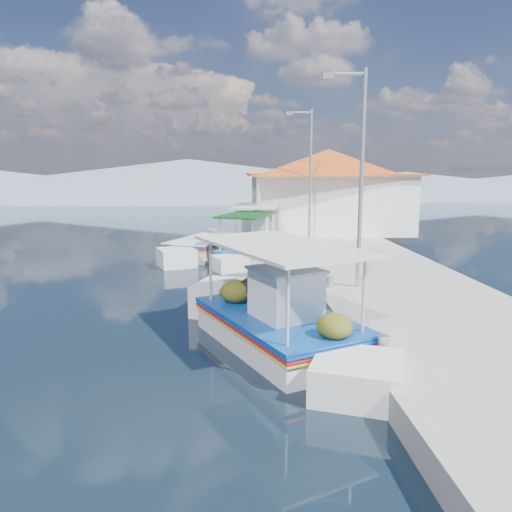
{
  "coord_description": "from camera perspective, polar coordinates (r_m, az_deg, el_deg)",
  "views": [
    {
      "loc": [
        1.03,
        -11.5,
        3.83
      ],
      "look_at": [
        1.71,
        2.69,
        1.3
      ],
      "focal_mm": 34.22,
      "sensor_mm": 36.0,
      "label": 1
    }
  ],
  "objects": [
    {
      "name": "ground",
      "position": [
        12.17,
        -7.53,
        -8.34
      ],
      "size": [
        160.0,
        160.0,
        0.0
      ],
      "primitive_type": "plane",
      "color": "black",
      "rests_on": "ground"
    },
    {
      "name": "quay",
      "position": [
        18.52,
        12.57,
        -1.3
      ],
      "size": [
        5.0,
        44.0,
        0.5
      ],
      "primitive_type": "cube",
      "color": "#A9A79E",
      "rests_on": "ground"
    },
    {
      "name": "bollards",
      "position": [
        17.28,
        6.54,
        -0.58
      ],
      "size": [
        0.2,
        17.2,
        0.3
      ],
      "color": "#A5A8AD",
      "rests_on": "quay"
    },
    {
      "name": "main_caique",
      "position": [
        10.84,
        2.78,
        -7.9
      ],
      "size": [
        4.26,
        6.92,
        2.51
      ],
      "rotation": [
        0.0,
        0.0,
        -0.44
      ],
      "color": "silver",
      "rests_on": "ground"
    },
    {
      "name": "caique_green_canopy",
      "position": [
        20.65,
        -1.13,
        0.33
      ],
      "size": [
        3.08,
        5.51,
        2.2
      ],
      "rotation": [
        0.0,
        0.0,
        0.36
      ],
      "color": "silver",
      "rests_on": "ground"
    },
    {
      "name": "caique_blue_hull",
      "position": [
        21.86,
        -6.24,
        0.81
      ],
      "size": [
        3.72,
        6.23,
        1.21
      ],
      "rotation": [
        0.0,
        0.0,
        0.41
      ],
      "color": "silver",
      "rests_on": "ground"
    },
    {
      "name": "caique_far",
      "position": [
        23.57,
        0.01,
        1.83
      ],
      "size": [
        2.63,
        6.72,
        2.38
      ],
      "rotation": [
        0.0,
        0.0,
        0.15
      ],
      "color": "silver",
      "rests_on": "ground"
    },
    {
      "name": "harbor_building",
      "position": [
        27.02,
        8.36,
        7.75
      ],
      "size": [
        10.49,
        10.49,
        4.4
      ],
      "color": "white",
      "rests_on": "quay"
    },
    {
      "name": "lamp_post_near",
      "position": [
        13.95,
        11.89,
        9.97
      ],
      "size": [
        1.21,
        0.14,
        6.0
      ],
      "color": "#A5A8AD",
      "rests_on": "quay"
    },
    {
      "name": "lamp_post_far",
      "position": [
        22.77,
        6.14,
        10.09
      ],
      "size": [
        1.21,
        0.14,
        6.0
      ],
      "color": "#A5A8AD",
      "rests_on": "quay"
    },
    {
      "name": "mountain_ridge",
      "position": [
        67.75,
        1.95,
        8.58
      ],
      "size": [
        171.4,
        96.0,
        5.5
      ],
      "color": "gray",
      "rests_on": "ground"
    }
  ]
}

